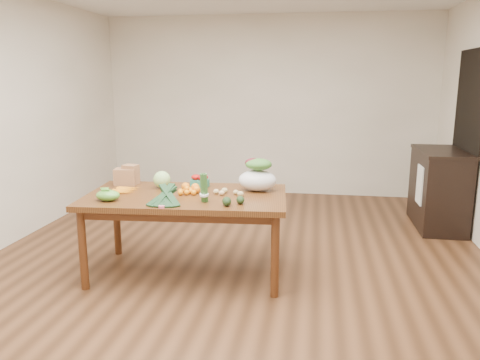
% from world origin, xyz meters
% --- Properties ---
extents(floor, '(6.00, 6.00, 0.00)m').
position_xyz_m(floor, '(0.00, 0.00, 0.00)').
color(floor, brown).
rests_on(floor, ground).
extents(room_walls, '(5.02, 6.02, 2.70)m').
position_xyz_m(room_walls, '(0.00, 0.00, 1.35)').
color(room_walls, white).
rests_on(room_walls, floor).
extents(dining_table, '(1.85, 1.11, 0.75)m').
position_xyz_m(dining_table, '(-0.39, -0.26, 0.38)').
color(dining_table, '#573014').
rests_on(dining_table, floor).
extents(doorway_dark, '(0.02, 1.00, 2.10)m').
position_xyz_m(doorway_dark, '(2.48, 1.60, 1.05)').
color(doorway_dark, black).
rests_on(doorway_dark, floor).
extents(cabinet, '(0.52, 1.02, 0.94)m').
position_xyz_m(cabinet, '(2.22, 1.58, 0.47)').
color(cabinet, black).
rests_on(cabinet, floor).
extents(dish_towel, '(0.02, 0.28, 0.45)m').
position_xyz_m(dish_towel, '(1.96, 1.40, 0.55)').
color(dish_towel, white).
rests_on(dish_towel, cabinet).
extents(paper_bag, '(0.29, 0.25, 0.19)m').
position_xyz_m(paper_bag, '(-1.08, 0.02, 0.85)').
color(paper_bag, '#996044').
rests_on(paper_bag, dining_table).
extents(cabbage, '(0.16, 0.16, 0.16)m').
position_xyz_m(cabbage, '(-0.68, -0.05, 0.83)').
color(cabbage, '#A9DE80').
rests_on(cabbage, dining_table).
extents(strawberry_basket_a, '(0.10, 0.10, 0.09)m').
position_xyz_m(strawberry_basket_a, '(-0.39, 0.10, 0.79)').
color(strawberry_basket_a, red).
rests_on(strawberry_basket_a, dining_table).
extents(strawberry_basket_b, '(0.11, 0.11, 0.10)m').
position_xyz_m(strawberry_basket_b, '(-0.31, 0.06, 0.80)').
color(strawberry_basket_b, '#B70C1D').
rests_on(strawberry_basket_b, dining_table).
extents(orange_a, '(0.08, 0.08, 0.08)m').
position_xyz_m(orange_a, '(-0.43, -0.12, 0.79)').
color(orange_a, orange).
rests_on(orange_a, dining_table).
extents(orange_b, '(0.08, 0.08, 0.08)m').
position_xyz_m(orange_b, '(-0.34, -0.14, 0.79)').
color(orange_b, orange).
rests_on(orange_b, dining_table).
extents(orange_c, '(0.07, 0.07, 0.07)m').
position_xyz_m(orange_c, '(-0.31, -0.21, 0.78)').
color(orange_c, orange).
rests_on(orange_c, dining_table).
extents(mandarin_cluster, '(0.19, 0.19, 0.08)m').
position_xyz_m(mandarin_cluster, '(-0.38, -0.25, 0.79)').
color(mandarin_cluster, orange).
rests_on(mandarin_cluster, dining_table).
extents(carrots, '(0.24, 0.26, 0.03)m').
position_xyz_m(carrots, '(-0.96, -0.24, 0.76)').
color(carrots, orange).
rests_on(carrots, dining_table).
extents(snap_pea_bag, '(0.21, 0.16, 0.09)m').
position_xyz_m(snap_pea_bag, '(-0.98, -0.58, 0.80)').
color(snap_pea_bag, '#66AB3A').
rests_on(snap_pea_bag, dining_table).
extents(kale_bunch, '(0.35, 0.42, 0.16)m').
position_xyz_m(kale_bunch, '(-0.47, -0.63, 0.83)').
color(kale_bunch, '#16311C').
rests_on(kale_bunch, dining_table).
extents(asparagus_bundle, '(0.09, 0.12, 0.26)m').
position_xyz_m(asparagus_bundle, '(-0.16, -0.50, 0.88)').
color(asparagus_bundle, '#417A37').
rests_on(asparagus_bundle, dining_table).
extents(potato_a, '(0.05, 0.05, 0.05)m').
position_xyz_m(potato_a, '(-0.13, -0.20, 0.77)').
color(potato_a, tan).
rests_on(potato_a, dining_table).
extents(potato_b, '(0.05, 0.05, 0.04)m').
position_xyz_m(potato_b, '(-0.07, -0.24, 0.77)').
color(potato_b, '#DDB67F').
rests_on(potato_b, dining_table).
extents(potato_c, '(0.05, 0.05, 0.04)m').
position_xyz_m(potato_c, '(0.05, -0.19, 0.77)').
color(potato_c, tan).
rests_on(potato_c, dining_table).
extents(potato_d, '(0.06, 0.05, 0.05)m').
position_xyz_m(potato_d, '(-0.06, -0.16, 0.78)').
color(potato_d, tan).
rests_on(potato_d, dining_table).
extents(potato_e, '(0.06, 0.05, 0.05)m').
position_xyz_m(potato_e, '(0.11, -0.26, 0.78)').
color(potato_e, tan).
rests_on(potato_e, dining_table).
extents(avocado_a, '(0.10, 0.13, 0.07)m').
position_xyz_m(avocado_a, '(0.04, -0.58, 0.79)').
color(avocado_a, black).
rests_on(avocado_a, dining_table).
extents(avocado_b, '(0.09, 0.11, 0.07)m').
position_xyz_m(avocado_b, '(0.14, -0.50, 0.78)').
color(avocado_b, black).
rests_on(avocado_b, dining_table).
extents(salad_bag, '(0.37, 0.29, 0.27)m').
position_xyz_m(salad_bag, '(0.22, -0.01, 0.89)').
color(salad_bag, white).
rests_on(salad_bag, dining_table).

